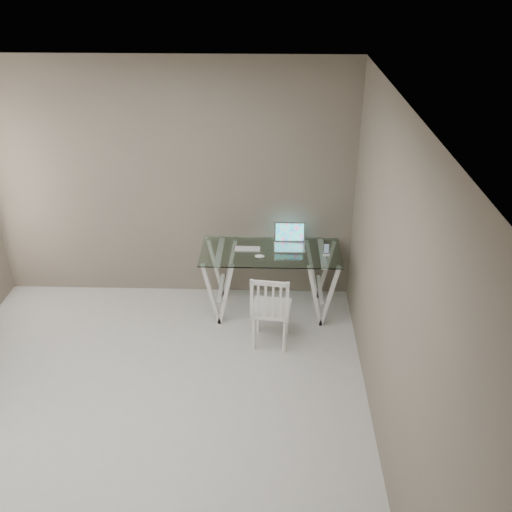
{
  "coord_description": "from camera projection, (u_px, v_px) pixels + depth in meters",
  "views": [
    {
      "loc": [
        1.11,
        -3.54,
        3.62
      ],
      "look_at": [
        0.95,
        1.54,
        0.85
      ],
      "focal_mm": 40.0,
      "sensor_mm": 36.0,
      "label": 1
    }
  ],
  "objects": [
    {
      "name": "desk",
      "position": [
        270.0,
        280.0,
        6.27
      ],
      "size": [
        1.5,
        0.7,
        0.75
      ],
      "color": "silver",
      "rests_on": "ground"
    },
    {
      "name": "phone_dock",
      "position": [
        326.0,
        252.0,
        6.02
      ],
      "size": [
        0.07,
        0.07,
        0.13
      ],
      "color": "white",
      "rests_on": "desk"
    },
    {
      "name": "mouse",
      "position": [
        260.0,
        256.0,
        5.97
      ],
      "size": [
        0.1,
        0.06,
        0.03
      ],
      "primitive_type": "ellipsoid",
      "color": "white",
      "rests_on": "desk"
    },
    {
      "name": "keyboard",
      "position": [
        247.0,
        249.0,
        6.14
      ],
      "size": [
        0.29,
        0.12,
        0.01
      ],
      "primitive_type": "cube",
      "color": "silver",
      "rests_on": "desk"
    },
    {
      "name": "room",
      "position": [
        108.0,
        249.0,
        4.06
      ],
      "size": [
        4.5,
        4.52,
        2.71
      ],
      "color": "#B8B6B0",
      "rests_on": "ground"
    },
    {
      "name": "chair",
      "position": [
        271.0,
        308.0,
        5.66
      ],
      "size": [
        0.42,
        0.42,
        0.83
      ],
      "rotation": [
        0.0,
        0.0,
        -0.11
      ],
      "color": "white",
      "rests_on": "ground"
    },
    {
      "name": "laptop",
      "position": [
        290.0,
        241.0,
        6.19
      ],
      "size": [
        0.34,
        0.28,
        0.24
      ],
      "color": "#B5B4B9",
      "rests_on": "desk"
    }
  ]
}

